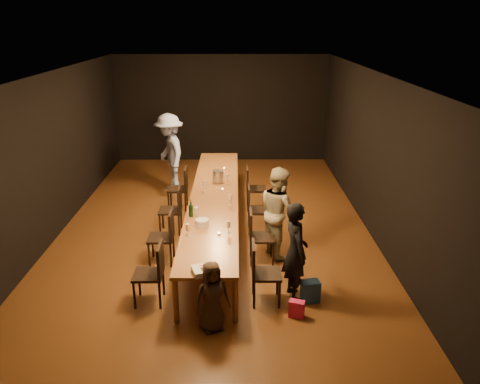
{
  "coord_description": "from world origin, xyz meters",
  "views": [
    {
      "loc": [
        0.42,
        -8.29,
        3.89
      ],
      "look_at": [
        0.49,
        -0.48,
        1.0
      ],
      "focal_mm": 35.0,
      "sensor_mm": 36.0,
      "label": 1
    }
  ],
  "objects_px": {
    "chair_right_2": "(259,209)",
    "chair_right_1": "(262,237)",
    "chair_left_0": "(148,274)",
    "man_blue": "(170,153)",
    "ice_bucket": "(218,176)",
    "chair_right_0": "(266,273)",
    "chair_left_2": "(170,210)",
    "birthday_cake": "(205,270)",
    "woman_tan": "(279,211)",
    "child": "(212,296)",
    "champagne_bottle": "(191,208)",
    "table": "(214,198)",
    "chair_right_3": "(256,188)",
    "woman_birthday": "(295,251)",
    "chair_left_3": "(177,188)",
    "plate_stack": "(202,223)",
    "chair_left_1": "(161,237)"
  },
  "relations": [
    {
      "from": "chair_right_1",
      "to": "chair_left_0",
      "type": "xyz_separation_m",
      "value": [
        -1.7,
        -1.2,
        0.0
      ]
    },
    {
      "from": "chair_right_3",
      "to": "chair_right_1",
      "type": "bearing_deg",
      "value": -0.0
    },
    {
      "from": "champagne_bottle",
      "to": "chair_right_1",
      "type": "bearing_deg",
      "value": -10.04
    },
    {
      "from": "man_blue",
      "to": "plate_stack",
      "type": "bearing_deg",
      "value": -8.5
    },
    {
      "from": "woman_tan",
      "to": "ice_bucket",
      "type": "height_order",
      "value": "woman_tan"
    },
    {
      "from": "chair_right_2",
      "to": "chair_right_1",
      "type": "bearing_deg",
      "value": -0.0
    },
    {
      "from": "table",
      "to": "woman_tan",
      "type": "relative_size",
      "value": 3.8
    },
    {
      "from": "woman_birthday",
      "to": "man_blue",
      "type": "height_order",
      "value": "man_blue"
    },
    {
      "from": "woman_tan",
      "to": "chair_right_2",
      "type": "bearing_deg",
      "value": -4.89
    },
    {
      "from": "birthday_cake",
      "to": "ice_bucket",
      "type": "xyz_separation_m",
      "value": [
        0.04,
        3.67,
        0.08
      ]
    },
    {
      "from": "table",
      "to": "chair_right_3",
      "type": "bearing_deg",
      "value": 54.69
    },
    {
      "from": "chair_right_2",
      "to": "chair_left_2",
      "type": "bearing_deg",
      "value": -90.0
    },
    {
      "from": "chair_left_2",
      "to": "ice_bucket",
      "type": "height_order",
      "value": "ice_bucket"
    },
    {
      "from": "chair_right_0",
      "to": "champagne_bottle",
      "type": "xyz_separation_m",
      "value": [
        -1.2,
        1.41,
        0.44
      ]
    },
    {
      "from": "table",
      "to": "chair_right_0",
      "type": "height_order",
      "value": "chair_right_0"
    },
    {
      "from": "chair_right_2",
      "to": "champagne_bottle",
      "type": "bearing_deg",
      "value": -50.48
    },
    {
      "from": "chair_right_1",
      "to": "birthday_cake",
      "type": "xyz_separation_m",
      "value": [
        -0.84,
        -1.67,
        0.32
      ]
    },
    {
      "from": "chair_right_0",
      "to": "chair_right_3",
      "type": "distance_m",
      "value": 3.6
    },
    {
      "from": "chair_left_0",
      "to": "child",
      "type": "height_order",
      "value": "child"
    },
    {
      "from": "chair_right_3",
      "to": "child",
      "type": "xyz_separation_m",
      "value": [
        -0.75,
        -4.24,
        0.03
      ]
    },
    {
      "from": "chair_right_0",
      "to": "ice_bucket",
      "type": "relative_size",
      "value": 3.87
    },
    {
      "from": "champagne_bottle",
      "to": "ice_bucket",
      "type": "bearing_deg",
      "value": 77.61
    },
    {
      "from": "woman_birthday",
      "to": "birthday_cake",
      "type": "xyz_separation_m",
      "value": [
        -1.26,
        -0.59,
        0.04
      ]
    },
    {
      "from": "woman_tan",
      "to": "chair_left_3",
      "type": "bearing_deg",
      "value": 20.11
    },
    {
      "from": "man_blue",
      "to": "ice_bucket",
      "type": "relative_size",
      "value": 7.72
    },
    {
      "from": "birthday_cake",
      "to": "child",
      "type": "bearing_deg",
      "value": -80.03
    },
    {
      "from": "man_blue",
      "to": "ice_bucket",
      "type": "distance_m",
      "value": 2.01
    },
    {
      "from": "chair_left_1",
      "to": "ice_bucket",
      "type": "relative_size",
      "value": 3.87
    },
    {
      "from": "chair_left_3",
      "to": "plate_stack",
      "type": "bearing_deg",
      "value": -164.6
    },
    {
      "from": "woman_tan",
      "to": "chair_right_0",
      "type": "bearing_deg",
      "value": 145.02
    },
    {
      "from": "chair_right_1",
      "to": "man_blue",
      "type": "xyz_separation_m",
      "value": [
        -2.0,
        3.62,
        0.46
      ]
    },
    {
      "from": "man_blue",
      "to": "plate_stack",
      "type": "relative_size",
      "value": 8.57
    },
    {
      "from": "man_blue",
      "to": "chair_left_3",
      "type": "bearing_deg",
      "value": -9.55
    },
    {
      "from": "child",
      "to": "ice_bucket",
      "type": "xyz_separation_m",
      "value": [
        -0.05,
        3.84,
        0.38
      ]
    },
    {
      "from": "chair_right_0",
      "to": "woman_birthday",
      "type": "distance_m",
      "value": 0.52
    },
    {
      "from": "table",
      "to": "birthday_cake",
      "type": "distance_m",
      "value": 2.87
    },
    {
      "from": "plate_stack",
      "to": "ice_bucket",
      "type": "relative_size",
      "value": 0.9
    },
    {
      "from": "chair_right_0",
      "to": "ice_bucket",
      "type": "height_order",
      "value": "ice_bucket"
    },
    {
      "from": "chair_right_1",
      "to": "plate_stack",
      "type": "distance_m",
      "value": 1.06
    },
    {
      "from": "chair_right_0",
      "to": "ice_bucket",
      "type": "xyz_separation_m",
      "value": [
        -0.81,
        3.2,
        0.41
      ]
    },
    {
      "from": "woman_birthday",
      "to": "chair_left_0",
      "type": "bearing_deg",
      "value": 80.99
    },
    {
      "from": "chair_left_1",
      "to": "child",
      "type": "height_order",
      "value": "child"
    },
    {
      "from": "chair_left_2",
      "to": "birthday_cake",
      "type": "distance_m",
      "value": 3.01
    },
    {
      "from": "chair_left_0",
      "to": "chair_left_1",
      "type": "distance_m",
      "value": 1.2
    },
    {
      "from": "chair_left_2",
      "to": "child",
      "type": "relative_size",
      "value": 0.94
    },
    {
      "from": "table",
      "to": "chair_left_3",
      "type": "xyz_separation_m",
      "value": [
        -0.85,
        1.2,
        -0.24
      ]
    },
    {
      "from": "table",
      "to": "chair_right_1",
      "type": "height_order",
      "value": "chair_right_1"
    },
    {
      "from": "child",
      "to": "champagne_bottle",
      "type": "bearing_deg",
      "value": 79.44
    },
    {
      "from": "child",
      "to": "chair_right_0",
      "type": "bearing_deg",
      "value": 17.65
    },
    {
      "from": "chair_right_1",
      "to": "champagne_bottle",
      "type": "xyz_separation_m",
      "value": [
        -1.2,
        0.21,
        0.44
      ]
    }
  ]
}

